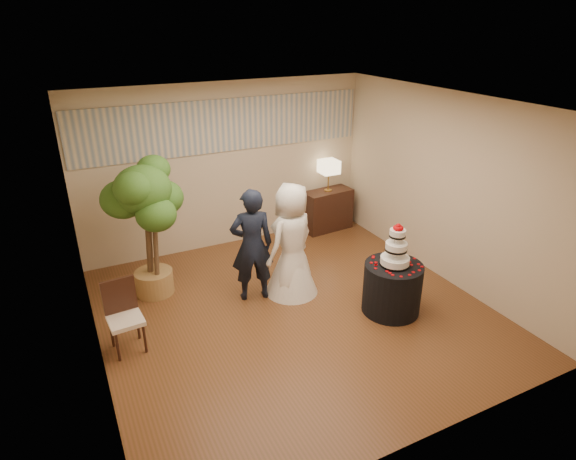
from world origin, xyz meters
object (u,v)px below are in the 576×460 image
groom (252,245)px  console (327,210)px  ficus_tree (148,229)px  side_chair (125,318)px  bride (292,240)px  wedding_cake (396,245)px  cake_table (392,288)px  table_lamp (329,176)px

groom → console: bearing=-131.8°
ficus_tree → side_chair: size_ratio=2.28×
bride → wedding_cake: size_ratio=2.79×
wedding_cake → console: size_ratio=0.65×
ficus_tree → groom: bearing=-31.1°
groom → wedding_cake: bearing=154.7°
bride → cake_table: 1.53m
groom → console: 2.77m
bride → ficus_tree: size_ratio=0.82×
groom → ficus_tree: (-1.25, 0.75, 0.19)m
groom → bride: bride is taller
groom → bride: 0.57m
groom → console: size_ratio=1.79×
table_lamp → ficus_tree: (-3.45, -0.88, -0.04)m
console → cake_table: bearing=-108.2°
groom → cake_table: bearing=154.7°
cake_table → wedding_cake: size_ratio=1.31×
wedding_cake → table_lamp: (0.65, 2.80, 0.05)m
table_lamp → side_chair: bearing=-152.8°
wedding_cake → table_lamp: size_ratio=1.03×
cake_table → table_lamp: (0.65, 2.80, 0.71)m
bride → ficus_tree: (-1.81, 0.86, 0.19)m
wedding_cake → ficus_tree: size_ratio=0.29×
wedding_cake → ficus_tree: 3.40m
bride → groom: bearing=-33.4°
console → ficus_tree: ficus_tree is taller
cake_table → wedding_cake: (0.00, 0.00, 0.65)m
wedding_cake → side_chair: (-3.37, 0.73, -0.56)m
groom → cake_table: size_ratio=2.11×
wedding_cake → side_chair: 3.50m
bride → cake_table: bride is taller
bride → ficus_tree: 2.01m
wedding_cake → cake_table: bearing=0.0°
cake_table → ficus_tree: (-2.80, 1.92, 0.67)m
side_chair → groom: bearing=9.3°
bride → wedding_cake: bearing=110.7°
groom → table_lamp: size_ratio=2.85×
bride → ficus_tree: ficus_tree is taller
wedding_cake → side_chair: wedding_cake is taller
cake_table → wedding_cake: wedding_cake is taller
table_lamp → cake_table: bearing=-103.0°
groom → console: (2.20, 1.63, -0.44)m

